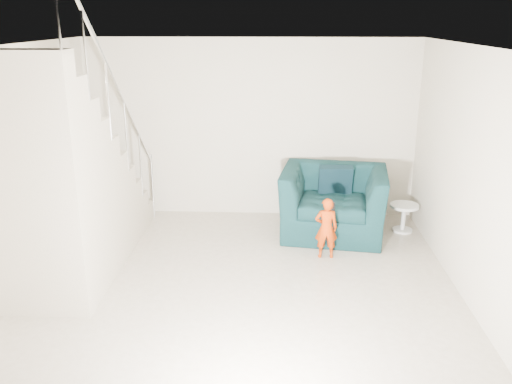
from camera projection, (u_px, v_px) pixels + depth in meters
floor at (238, 298)px, 6.03m from camera, size 5.50×5.50×0.00m
ceiling at (235, 47)px, 5.19m from camera, size 5.50×5.50×0.00m
back_wall at (251, 129)px, 8.22m from camera, size 5.00×0.00×5.00m
front_wall at (198, 326)px, 3.00m from camera, size 5.00×0.00×5.00m
left_wall at (1, 179)px, 5.72m from camera, size 0.00×5.50×5.50m
right_wall at (481, 185)px, 5.51m from camera, size 0.00×5.50×5.50m
armchair at (333, 202)px, 7.70m from camera, size 1.61×1.45×0.94m
toddler at (326, 228)px, 6.93m from camera, size 0.30×0.20×0.80m
side_table at (404, 213)px, 7.81m from camera, size 0.41×0.41×0.41m
staircase at (71, 199)px, 6.34m from camera, size 1.02×3.03×3.62m
cushion at (335, 181)px, 7.82m from camera, size 0.48×0.23×0.48m
throw at (289, 192)px, 7.75m from camera, size 0.05×0.51×0.57m
phone at (334, 206)px, 6.83m from camera, size 0.02×0.05×0.10m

